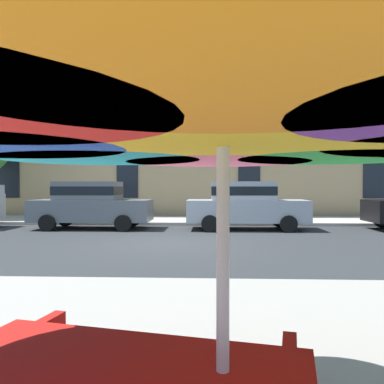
% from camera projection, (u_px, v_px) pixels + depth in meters
% --- Properties ---
extents(ground_plane, '(120.00, 120.00, 0.00)m').
position_uv_depth(ground_plane, '(170.00, 244.00, 10.83)').
color(ground_plane, '#2D3033').
extents(sidewalk_far, '(56.00, 3.60, 0.12)m').
position_uv_depth(sidewalk_far, '(185.00, 220.00, 17.62)').
color(sidewalk_far, '#B2ADA3').
rests_on(sidewalk_far, ground).
extents(apartment_building, '(37.29, 12.08, 16.00)m').
position_uv_depth(apartment_building, '(193.00, 90.00, 25.68)').
color(apartment_building, tan).
rests_on(apartment_building, ground).
extents(sedan_gray, '(4.40, 1.98, 1.78)m').
position_uv_depth(sedan_gray, '(91.00, 204.00, 14.66)').
color(sedan_gray, slate).
rests_on(sedan_gray, ground).
extents(sedan_silver, '(4.40, 1.98, 1.78)m').
position_uv_depth(sedan_silver, '(245.00, 204.00, 14.40)').
color(sedan_silver, '#A8AAB2').
rests_on(sedan_silver, ground).
extents(patio_umbrella, '(3.62, 3.62, 2.36)m').
position_uv_depth(patio_umbrella, '(223.00, 91.00, 1.75)').
color(patio_umbrella, silver).
rests_on(patio_umbrella, ground).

